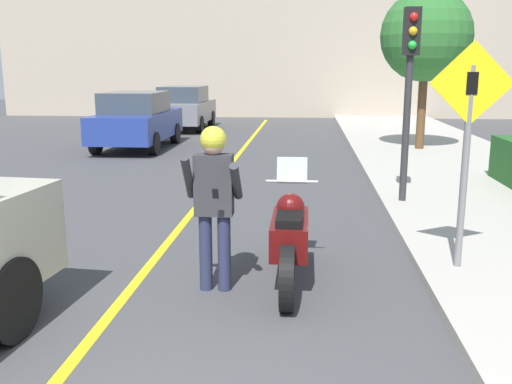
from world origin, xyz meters
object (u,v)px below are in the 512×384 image
at_px(street_tree, 426,36).
at_px(traffic_light, 410,68).
at_px(motorcycle, 290,237).
at_px(parked_car_grey, 184,108).
at_px(person_biker, 214,191).
at_px(parked_car_blue, 137,120).
at_px(crossing_sign, 468,135).

bearing_deg(street_tree, traffic_light, -102.93).
relative_size(motorcycle, parked_car_grey, 0.53).
relative_size(person_biker, street_tree, 0.41).
bearing_deg(parked_car_blue, street_tree, -0.63).
distance_m(motorcycle, crossing_sign, 2.26).
xyz_separation_m(motorcycle, street_tree, (3.38, 10.40, 2.70)).
relative_size(motorcycle, parked_car_blue, 0.53).
distance_m(motorcycle, traffic_light, 4.51).
bearing_deg(traffic_light, motorcycle, -116.55).
xyz_separation_m(person_biker, crossing_sign, (2.72, 0.67, 0.54)).
bearing_deg(person_biker, motorcycle, 23.21).
bearing_deg(street_tree, parked_car_blue, 179.37).
relative_size(motorcycle, crossing_sign, 0.89).
relative_size(person_biker, parked_car_grey, 0.42).
height_order(motorcycle, traffic_light, traffic_light).
bearing_deg(parked_car_blue, parked_car_grey, 87.39).
xyz_separation_m(motorcycle, person_biker, (-0.79, -0.34, 0.58)).
relative_size(motorcycle, street_tree, 0.52).
bearing_deg(street_tree, crossing_sign, -98.20).
height_order(crossing_sign, street_tree, street_tree).
bearing_deg(motorcycle, traffic_light, 63.45).
xyz_separation_m(motorcycle, parked_car_grey, (-4.61, 16.01, 0.34)).
height_order(street_tree, parked_car_grey, street_tree).
bearing_deg(parked_car_grey, parked_car_blue, -92.61).
relative_size(street_tree, parked_car_blue, 1.04).
bearing_deg(person_biker, traffic_light, 56.80).
bearing_deg(parked_car_blue, crossing_sign, -56.24).
height_order(person_biker, street_tree, street_tree).
distance_m(motorcycle, parked_car_grey, 16.66).
distance_m(person_biker, traffic_light, 4.96).
bearing_deg(parked_car_grey, crossing_sign, -67.37).
height_order(crossing_sign, traffic_light, traffic_light).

